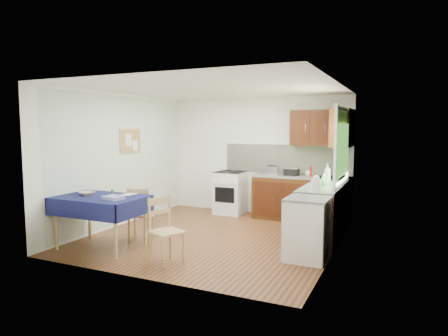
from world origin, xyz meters
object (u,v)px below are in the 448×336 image
at_px(toaster, 272,170).
at_px(sandwich_press, 292,171).
at_px(dish_rack, 326,182).
at_px(dining_table, 101,203).
at_px(kettle, 316,185).
at_px(chair_near, 165,228).
at_px(chair_far, 140,212).

xyz_separation_m(toaster, sandwich_press, (0.40, 0.01, -0.01)).
bearing_deg(dish_rack, dining_table, -152.64).
xyz_separation_m(dish_rack, kettle, (0.03, -0.97, 0.09)).
bearing_deg(toaster, dish_rack, -57.15).
bearing_deg(toaster, chair_near, -120.10).
height_order(chair_near, dish_rack, dish_rack).
height_order(chair_far, sandwich_press, sandwich_press).
bearing_deg(chair_far, chair_near, 121.51).
xyz_separation_m(dining_table, dish_rack, (3.01, 2.19, 0.22)).
bearing_deg(chair_near, dining_table, 107.72).
height_order(chair_near, toaster, toaster).
xyz_separation_m(chair_far, dish_rack, (2.70, 1.60, 0.45)).
bearing_deg(chair_far, dish_rack, -170.05).
distance_m(chair_far, sandwich_press, 3.17).
distance_m(sandwich_press, dish_rack, 1.24).
bearing_deg(kettle, chair_near, -142.67).
distance_m(dining_table, kettle, 3.29).
relative_size(dining_table, sandwich_press, 4.77).
bearing_deg(dish_rack, sandwich_press, 123.92).
bearing_deg(dish_rack, chair_near, -135.63).
height_order(dining_table, dish_rack, dish_rack).
relative_size(dining_table, chair_near, 1.47).
height_order(chair_far, toaster, toaster).
xyz_separation_m(dining_table, toaster, (1.76, 3.09, 0.28)).
height_order(dining_table, toaster, toaster).
bearing_deg(sandwich_press, toaster, -164.25).
bearing_deg(dish_rack, chair_far, -158.00).
bearing_deg(chair_near, chair_far, 76.64).
xyz_separation_m(chair_near, toaster, (0.51, 3.24, 0.51)).
bearing_deg(toaster, chair_far, -141.28).
height_order(sandwich_press, kettle, kettle).
bearing_deg(sandwich_press, dining_table, -110.67).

